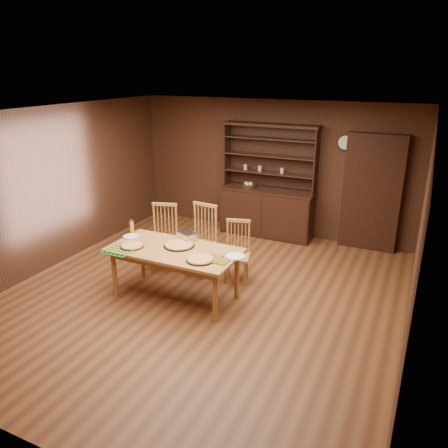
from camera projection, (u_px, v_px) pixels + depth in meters
The scene contains 20 objects.
floor at pixel (202, 296), 6.39m from camera, with size 6.00×6.00×0.00m, color brown.
room_shell at pixel (200, 192), 5.86m from camera, with size 6.00×6.00×6.00m.
china_hutch at pixel (267, 206), 8.53m from camera, with size 1.84×0.52×2.17m.
doorway at pixel (372, 193), 7.74m from camera, with size 1.00×0.18×2.10m, color black.
wall_clock at pixel (345, 142), 7.72m from camera, with size 0.30×0.05×0.30m.
dining_table at pixel (175, 255), 6.15m from camera, with size 1.84×0.92×0.75m.
chair_left at pixel (164, 234), 7.20m from camera, with size 0.54×0.53×1.07m.
chair_center at pixel (202, 237), 6.98m from camera, with size 0.51×0.49×1.13m.
chair_right at pixel (237, 249), 6.75m from camera, with size 0.48×0.46×0.96m.
pizza_left at pixel (132, 246), 6.19m from camera, with size 0.34×0.34×0.04m.
pizza_right at pixel (200, 259), 5.76m from camera, with size 0.38×0.38×0.04m.
pizza_center at pixel (179, 245), 6.22m from camera, with size 0.45×0.45×0.04m.
cooling_rack at pixel (120, 250), 6.07m from camera, with size 0.37×0.37×0.02m, color #0CA32E, non-canonical shape.
plate_left at pixel (131, 236), 6.56m from camera, with size 0.25×0.25×0.02m.
plate_right at pixel (235, 256), 5.87m from camera, with size 0.27×0.27×0.02m.
foil_dish at pixel (187, 236), 6.46m from camera, with size 0.27×0.20×0.11m, color silver.
juice_bottle at pixel (132, 227), 6.69m from camera, with size 0.06×0.06×0.21m.
pot_holder_a at pixel (221, 261), 5.72m from camera, with size 0.19×0.19×0.01m, color #B22114.
pot_holder_b at pixel (215, 257), 5.85m from camera, with size 0.18×0.18×0.01m, color #B22114.
fruit_bowl at pixel (249, 186), 8.50m from camera, with size 0.31×0.31×0.12m.
Camera 1 is at (2.71, -4.98, 3.16)m, focal length 35.00 mm.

